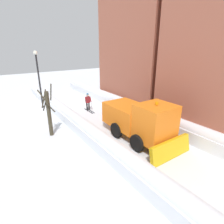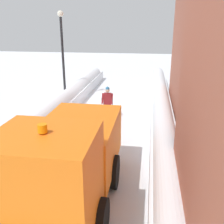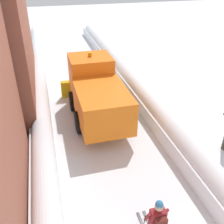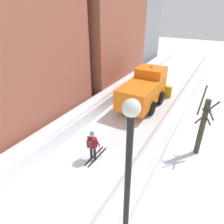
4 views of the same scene
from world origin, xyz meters
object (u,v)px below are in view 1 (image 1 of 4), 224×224
object	(u,v)px
plow_truck	(139,120)
skier	(88,101)
bare_tree_near	(49,112)
traffic_light_pole	(122,78)
street_lamp	(38,73)

from	to	relation	value
plow_truck	skier	world-z (taller)	plow_truck
bare_tree_near	traffic_light_pole	bearing A→B (deg)	-161.67
skier	street_lamp	bearing A→B (deg)	-44.24
plow_truck	bare_tree_near	xyz separation A→B (m)	(4.90, -4.12, 0.33)
skier	bare_tree_near	world-z (taller)	bare_tree_near
bare_tree_near	plow_truck	bearing A→B (deg)	139.88
traffic_light_pole	street_lamp	bearing A→B (deg)	-28.09
plow_truck	street_lamp	bearing A→B (deg)	-71.32
skier	traffic_light_pole	distance (m)	4.44
skier	traffic_light_pole	size ratio (longest dim) A/B	0.42
street_lamp	plow_truck	bearing A→B (deg)	108.68
traffic_light_pole	street_lamp	world-z (taller)	street_lamp
skier	street_lamp	world-z (taller)	street_lamp
skier	bare_tree_near	size ratio (longest dim) A/B	0.47
traffic_light_pole	skier	bearing A→B (deg)	-7.19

